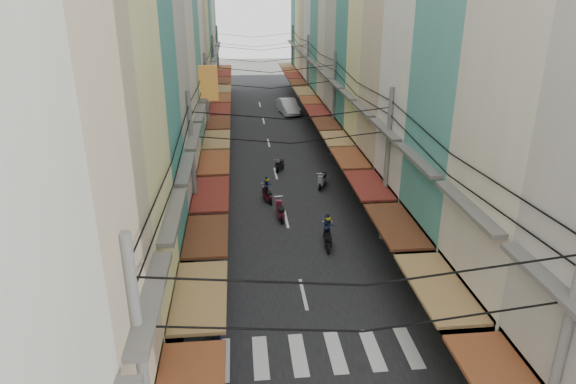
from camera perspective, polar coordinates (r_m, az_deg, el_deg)
ground at (r=24.88m, az=1.13°, el=-8.81°), size 160.00×160.00×0.00m
road at (r=43.24m, az=-2.00°, el=4.73°), size 10.00×80.00×0.02m
sidewalk_left at (r=43.33m, az=-10.63°, el=4.43°), size 3.00×80.00×0.06m
sidewalk_right at (r=44.11m, az=6.49°, el=4.97°), size 3.00×80.00×0.06m
crosswalk at (r=19.98m, az=3.25°, el=-17.46°), size 7.55×2.40×0.01m
building_row_left at (r=38.32m, az=-14.27°, el=16.81°), size 7.80×67.67×23.70m
building_row_right at (r=39.30m, az=10.30°, el=16.68°), size 7.80×68.98×22.59m
utility_poles at (r=36.88m, az=-1.60°, el=12.27°), size 10.20×66.13×8.20m
white_car at (r=56.08m, az=0.04°, el=8.70°), size 5.83×2.97×1.96m
bicycle at (r=24.16m, az=16.19°, el=-10.79°), size 1.71×0.68×1.16m
moving_scooters at (r=28.77m, az=-0.12°, el=-3.19°), size 7.04×21.34×1.86m
parked_scooters at (r=22.16m, az=15.67°, el=-12.53°), size 12.75×13.24×1.00m
pedestrians at (r=26.67m, az=-10.02°, el=-4.37°), size 12.63×24.98×2.22m
market_umbrella at (r=21.92m, az=19.32°, el=-8.62°), size 2.17×2.17×2.29m
traffic_sign at (r=22.06m, az=16.72°, el=-7.12°), size 0.10×0.70×3.17m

